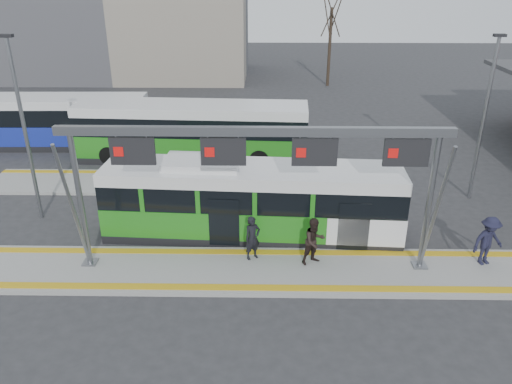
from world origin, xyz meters
TOP-DOWN VIEW (x-y plane):
  - ground at (0.00, 0.00)m, footprint 120.00×120.00m
  - platform_main at (0.00, 0.00)m, footprint 22.00×3.00m
  - platform_second at (-4.00, 8.00)m, footprint 20.00×3.00m
  - tactile_main at (0.00, 0.00)m, footprint 22.00×2.65m
  - tactile_second at (-4.00, 9.15)m, footprint 20.00×0.35m
  - gantry at (-0.35, 0.25)m, footprint 13.00×1.68m
  - hero_bus at (-0.66, 2.86)m, footprint 11.88×3.17m
  - bg_bus_green at (-4.19, 11.63)m, footprint 12.91×3.36m
  - bg_bus_blue at (-13.17, 13.81)m, footprint 11.68×2.80m
  - passenger_a at (-0.56, 0.75)m, footprint 0.74×0.67m
  - passenger_b at (1.67, 0.47)m, footprint 1.09×1.01m
  - passenger_c at (7.90, 0.52)m, footprint 1.37×1.05m
  - tree_left at (-7.88, 31.63)m, footprint 1.40×1.40m
  - tree_mid at (5.69, 31.15)m, footprint 1.40×1.40m
  - tree_far at (-19.66, 31.56)m, footprint 1.40×1.40m
  - lamp_west at (-9.91, 4.19)m, footprint 0.50×0.25m
  - lamp_east at (9.64, 6.62)m, footprint 0.50×0.25m

SIDE VIEW (x-z plane):
  - ground at x=0.00m, z-range 0.00..0.00m
  - platform_main at x=0.00m, z-range 0.00..0.15m
  - platform_second at x=-4.00m, z-range 0.00..0.15m
  - tactile_main at x=0.00m, z-range 0.15..0.17m
  - tactile_second at x=-4.00m, z-range 0.15..0.17m
  - passenger_a at x=-0.56m, z-range 0.15..1.84m
  - passenger_b at x=1.67m, z-range 0.15..1.94m
  - passenger_c at x=7.90m, z-range 0.15..2.03m
  - hero_bus at x=-0.66m, z-range -0.14..3.10m
  - bg_bus_blue at x=-13.17m, z-range -0.02..3.02m
  - bg_bus_green at x=-4.19m, z-range -0.02..3.18m
  - lamp_east at x=9.64m, z-range 0.24..7.74m
  - lamp_west at x=-9.91m, z-range 0.24..7.98m
  - gantry at x=-0.35m, z-range 1.70..6.90m
  - tree_far at x=-19.66m, z-range 1.87..9.11m
  - tree_left at x=-7.88m, z-range 1.95..9.51m
  - tree_mid at x=5.69m, z-range 2.00..9.75m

